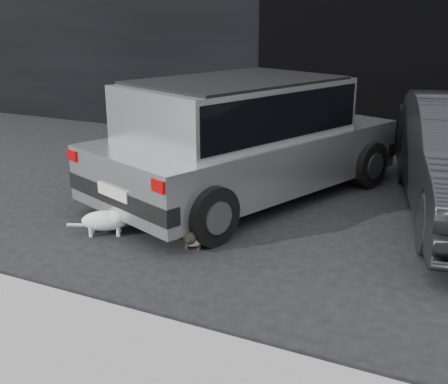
% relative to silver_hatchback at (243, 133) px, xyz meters
% --- Properties ---
extents(ground, '(80.00, 80.00, 0.00)m').
position_rel_silver_hatchback_xyz_m(ground, '(-0.12, -0.80, -0.84)').
color(ground, black).
rests_on(ground, ground).
extents(building_facade, '(34.00, 4.00, 5.00)m').
position_rel_silver_hatchback_xyz_m(building_facade, '(0.88, 5.20, 1.66)').
color(building_facade, black).
rests_on(building_facade, ground).
extents(garage_opening, '(4.00, 0.10, 2.60)m').
position_rel_silver_hatchback_xyz_m(garage_opening, '(0.88, 3.19, 0.46)').
color(garage_opening, black).
rests_on(garage_opening, ground).
extents(curb, '(18.00, 0.25, 0.12)m').
position_rel_silver_hatchback_xyz_m(curb, '(0.88, -3.40, -0.78)').
color(curb, gray).
rests_on(curb, ground).
extents(silver_hatchback, '(3.20, 4.55, 1.54)m').
position_rel_silver_hatchback_xyz_m(silver_hatchback, '(0.00, 0.00, 0.00)').
color(silver_hatchback, '#ACAEB0').
rests_on(silver_hatchback, ground).
extents(cat_siamese, '(0.34, 0.74, 0.26)m').
position_rel_silver_hatchback_xyz_m(cat_siamese, '(0.25, -1.72, -0.72)').
color(cat_siamese, beige).
rests_on(cat_siamese, ground).
extents(cat_white, '(0.65, 0.48, 0.35)m').
position_rel_silver_hatchback_xyz_m(cat_white, '(-0.76, -1.87, -0.67)').
color(cat_white, white).
rests_on(cat_white, ground).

